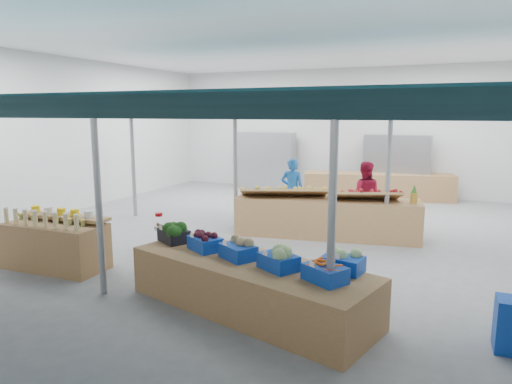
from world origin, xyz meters
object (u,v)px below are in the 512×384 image
at_px(veg_counter, 249,286).
at_px(fruit_counter, 326,217).
at_px(vendor_right, 364,195).
at_px(vendor_left, 292,190).
at_px(bottle_shelf, 57,243).

relative_size(veg_counter, fruit_counter, 0.90).
bearing_deg(vendor_right, vendor_left, -10.32).
relative_size(bottle_shelf, vendor_left, 1.16).
xyz_separation_m(bottle_shelf, fruit_counter, (3.80, 3.96, -0.01)).
bearing_deg(bottle_shelf, vendor_right, 46.13).
bearing_deg(fruit_counter, vendor_right, 51.07).
relative_size(veg_counter, vendor_left, 2.25).
bearing_deg(fruit_counter, veg_counter, -99.69).
bearing_deg(vendor_left, bottle_shelf, 52.53).
relative_size(veg_counter, vendor_right, 2.25).
relative_size(bottle_shelf, veg_counter, 0.52).
bearing_deg(veg_counter, vendor_right, 98.94).
height_order(bottle_shelf, vendor_left, vendor_left).
distance_m(bottle_shelf, fruit_counter, 5.49).
bearing_deg(veg_counter, vendor_left, 118.20).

